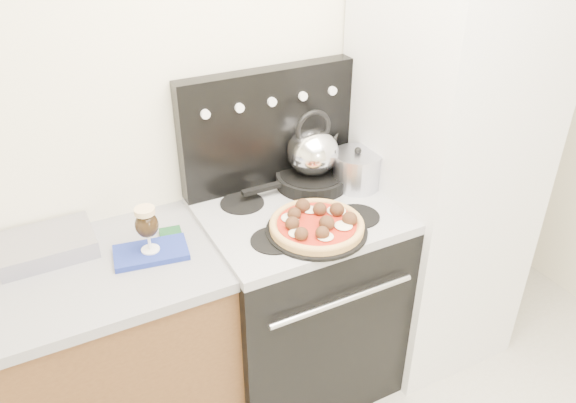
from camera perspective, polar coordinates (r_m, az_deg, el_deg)
room_shell at (r=1.43m, az=15.31°, el=-6.87°), size 3.52×3.01×2.52m
base_cabinet at (r=2.39m, az=-24.57°, el=-17.13°), size 1.45×0.60×0.86m
countertop at (r=2.10m, az=-27.22°, el=-8.71°), size 1.48×0.63×0.04m
stove_body at (r=2.53m, az=0.96°, el=-10.15°), size 0.76×0.65×0.88m
cooktop at (r=2.26m, az=1.06°, el=-1.31°), size 0.76×0.65×0.04m
backguard at (r=2.35m, az=-2.09°, el=7.47°), size 0.76×0.08×0.50m
fridge at (r=2.58m, az=15.17°, el=3.23°), size 0.64×0.68×1.90m
foil_sheet at (r=2.20m, az=-23.32°, el=-4.10°), size 0.33×0.24×0.07m
oven_mitt at (r=2.08m, az=-13.75°, el=-5.06°), size 0.28×0.19×0.02m
beer_glass at (r=2.03m, az=-14.09°, el=-2.75°), size 0.10×0.10×0.18m
pizza_pan at (r=2.12m, az=2.93°, el=-2.93°), size 0.41×0.41×0.01m
pizza at (r=2.10m, az=2.95°, el=-2.22°), size 0.41×0.41×0.05m
skillet at (r=2.41m, az=2.45°, el=2.29°), size 0.31×0.31×0.06m
tea_kettle at (r=2.35m, az=2.53°, el=5.45°), size 0.22×0.22×0.24m
stock_pot at (r=2.40m, az=6.97°, el=3.10°), size 0.25×0.25×0.15m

